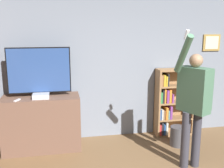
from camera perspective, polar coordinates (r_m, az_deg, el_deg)
wall_back at (r=5.04m, az=1.69°, el=3.52°), size 6.46×0.09×2.70m
tv_ledge at (r=4.79m, az=-14.99°, el=-8.20°), size 1.31×0.57×0.95m
television at (r=4.60m, az=-15.56°, el=2.66°), size 1.05×0.22×0.84m
game_console at (r=4.53m, az=-15.20°, el=-2.55°), size 0.27×0.21×0.08m
remote_loose at (r=4.50m, az=-19.96°, el=-3.33°), size 0.09×0.14×0.02m
bookshelf at (r=5.32m, az=12.61°, el=-4.02°), size 0.74×0.28×1.33m
person at (r=4.03m, az=17.34°, el=-3.33°), size 0.61×0.59×2.08m
waste_bin at (r=5.00m, az=14.15°, el=-10.93°), size 0.28×0.28×0.36m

